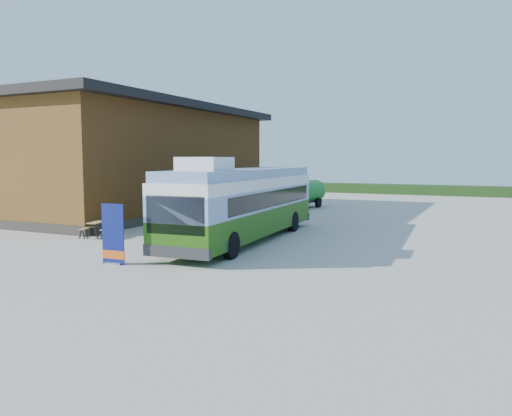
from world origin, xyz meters
The scene contains 10 objects.
ground centered at (0.00, 0.00, 0.00)m, with size 100.00×100.00×0.00m, color #BCB7AD.
barn centered at (-10.50, 10.00, 3.59)m, with size 9.60×21.20×7.50m.
hedge centered at (8.00, 38.00, 0.50)m, with size 40.00×3.00×1.00m, color #264419.
bus centered at (1.06, 2.31, 1.84)m, with size 3.49×12.66×3.84m.
awning centered at (-1.15, 2.35, 2.80)m, with size 3.07×4.61×0.54m.
banner centered at (-0.80, -4.40, 0.90)m, with size 0.95×0.22×2.19m.
picnic_table centered at (-5.70, 0.04, 0.58)m, with size 1.61×1.50×0.78m.
person_a centered at (-0.87, 10.13, 0.92)m, with size 0.67×0.44×1.84m, color #999999.
person_b centered at (-1.80, 2.30, 0.95)m, with size 0.92×0.72×1.89m, color #999999.
slurry_tanker centered at (-1.79, 18.08, 1.23)m, with size 2.18×5.76×2.14m.
Camera 1 is at (11.44, -18.09, 3.75)m, focal length 35.00 mm.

